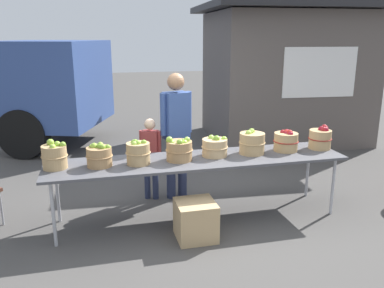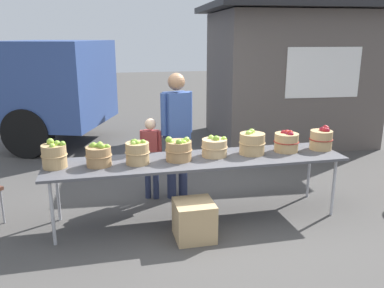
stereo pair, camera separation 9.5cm
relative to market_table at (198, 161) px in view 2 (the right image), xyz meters
The scene contains 14 objects.
ground_plane 0.72m from the market_table, ahead, with size 40.00×40.00×0.00m, color #474442.
market_table is the anchor object (origin of this frame).
apple_basket_green_0 1.61m from the market_table, behind, with size 0.28×0.28×0.32m.
apple_basket_green_1 1.14m from the market_table, behind, with size 0.29×0.29×0.27m.
apple_basket_green_2 0.72m from the market_table, behind, with size 0.28×0.28×0.29m.
apple_basket_green_3 0.28m from the market_table, behind, with size 0.32×0.32×0.29m.
apple_basket_green_4 0.27m from the market_table, 16.40° to the left, with size 0.32×0.32×0.26m.
apple_basket_green_5 0.71m from the market_table, ahead, with size 0.32×0.32×0.31m.
apple_basket_red_0 1.16m from the market_table, ahead, with size 0.31×0.31×0.28m.
apple_basket_red_1 1.63m from the market_table, ahead, with size 0.30×0.30×0.30m.
vendor_adult 0.77m from the market_table, 99.07° to the left, with size 0.44×0.29×1.69m.
child_customer 0.86m from the market_table, 122.28° to the left, with size 0.28×0.21×1.11m.
food_kiosk 4.45m from the market_table, 50.88° to the left, with size 3.70×3.14×2.74m.
produce_crate 0.72m from the market_table, 107.85° to the right, with size 0.42×0.42×0.42m, color tan.
Camera 2 is at (-1.07, -4.35, 2.15)m, focal length 37.45 mm.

